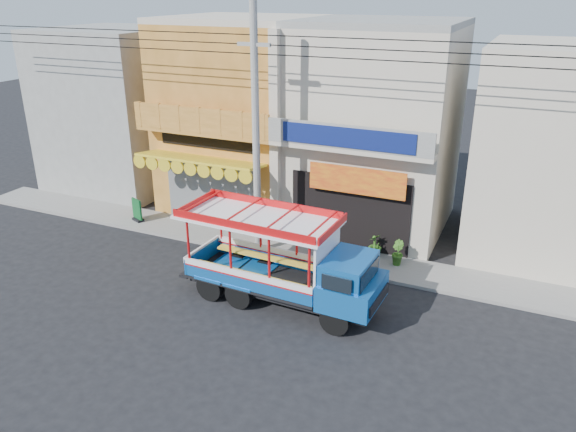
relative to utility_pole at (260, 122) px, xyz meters
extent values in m
plane|color=black|center=(0.85, -3.30, -5.03)|extent=(90.00, 90.00, 0.00)
cube|color=slate|center=(0.85, 0.70, -4.97)|extent=(30.00, 2.00, 0.12)
cube|color=#A96B25|center=(-3.15, 4.70, -1.03)|extent=(6.00, 6.00, 8.00)
cube|color=#595B5E|center=(-3.15, 1.68, -3.63)|extent=(4.20, 0.10, 2.60)
cube|color=gold|center=(-3.15, 0.95, -1.98)|extent=(5.20, 1.50, 0.31)
cube|color=#A96B25|center=(-3.15, 1.35, -0.98)|extent=(6.00, 0.70, 0.18)
cube|color=#A96B25|center=(-3.15, 1.05, -0.43)|extent=(6.00, 0.12, 0.95)
cube|color=black|center=(-3.15, 1.67, -1.48)|extent=(4.50, 0.04, 0.45)
cube|color=#C1B69F|center=(-3.15, 4.70, 3.09)|extent=(6.00, 6.00, 0.24)
cube|color=#C1B69F|center=(2.85, 4.70, -1.03)|extent=(6.00, 6.00, 8.00)
cube|color=black|center=(2.85, 1.68, -3.53)|extent=(4.60, 0.12, 2.80)
cube|color=orange|center=(3.15, 1.40, -2.13)|extent=(3.60, 0.05, 1.00)
cube|color=#C1B69F|center=(2.85, 1.35, -0.98)|extent=(6.00, 0.70, 0.18)
cube|color=gray|center=(2.85, 1.05, -0.48)|extent=(6.00, 0.12, 0.85)
cube|color=navy|center=(2.85, 0.98, -0.48)|extent=(4.80, 0.06, 0.70)
cube|color=gray|center=(2.85, 4.70, 3.09)|extent=(6.00, 6.00, 0.24)
cube|color=#C1B69F|center=(-0.15, 1.55, -1.03)|extent=(0.35, 0.30, 8.00)
cube|color=gray|center=(-10.15, 4.70, -1.23)|extent=(6.00, 6.00, 7.60)
cube|color=#C1B69F|center=(9.85, 4.70, -1.23)|extent=(6.00, 6.00, 7.60)
cylinder|color=gray|center=(-0.15, 0.00, -0.53)|extent=(0.26, 0.26, 9.00)
cube|color=gray|center=(-0.15, 0.00, 2.57)|extent=(1.20, 0.12, 0.12)
cylinder|color=black|center=(0.85, 0.00, 2.27)|extent=(28.00, 0.04, 0.04)
cylinder|color=black|center=(0.85, 0.00, 2.57)|extent=(28.00, 0.04, 0.04)
cylinder|color=black|center=(0.85, 0.00, 2.87)|extent=(28.00, 0.04, 0.04)
cylinder|color=black|center=(4.30, -3.88, -4.58)|extent=(0.91, 0.29, 0.90)
cylinder|color=black|center=(4.38, -2.18, -4.58)|extent=(0.91, 0.29, 0.90)
cylinder|color=black|center=(1.08, -3.74, -4.58)|extent=(0.91, 0.29, 0.90)
cylinder|color=black|center=(1.15, -2.04, -4.58)|extent=(0.91, 0.29, 0.90)
cylinder|color=black|center=(0.00, -3.70, -4.58)|extent=(0.91, 0.29, 0.90)
cylinder|color=black|center=(0.07, -1.99, -4.58)|extent=(0.91, 0.29, 0.90)
cube|color=black|center=(2.19, -2.94, -4.49)|extent=(6.09, 1.74, 0.25)
cube|color=#0F55A7|center=(4.52, -3.04, -4.00)|extent=(1.70, 2.04, 0.81)
cube|color=#0F55A7|center=(4.38, -3.03, -3.28)|extent=(1.33, 1.87, 0.67)
cube|color=black|center=(5.01, -3.06, -3.33)|extent=(0.12, 1.58, 0.49)
cube|color=black|center=(1.45, -2.90, -4.31)|extent=(4.52, 2.16, 0.11)
cube|color=#0F55A7|center=(1.41, -3.85, -4.00)|extent=(4.44, 0.26, 0.54)
cube|color=white|center=(1.41, -3.85, -3.76)|extent=(4.44, 0.27, 0.20)
cube|color=#0F55A7|center=(1.49, -1.95, -4.00)|extent=(4.44, 0.26, 0.54)
cube|color=white|center=(1.49, -1.95, -3.76)|extent=(4.44, 0.27, 0.20)
cylinder|color=red|center=(-0.68, -3.75, -3.01)|extent=(0.08, 0.08, 1.44)
cylinder|color=red|center=(-0.60, -1.88, -3.01)|extent=(0.08, 0.08, 1.44)
cube|color=white|center=(3.68, -3.00, -3.31)|extent=(0.15, 1.82, 2.02)
cube|color=white|center=(1.36, -2.90, -2.30)|extent=(5.07, 2.41, 0.09)
cube|color=red|center=(1.36, -2.90, -2.13)|extent=(4.89, 2.31, 0.23)
cube|color=black|center=(-6.14, 0.47, -4.86)|extent=(0.60, 0.47, 0.10)
cube|color=#0D4B1F|center=(-6.14, 0.47, -4.38)|extent=(0.61, 0.30, 0.87)
imported|color=#305F1B|center=(4.90, 0.98, -4.46)|extent=(0.60, 0.63, 0.90)
imported|color=#305F1B|center=(4.00, 1.34, -4.48)|extent=(0.65, 0.65, 0.86)
camera|label=1|loc=(8.71, -17.04, 4.30)|focal=35.00mm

